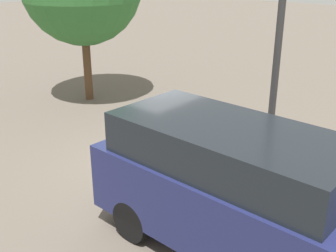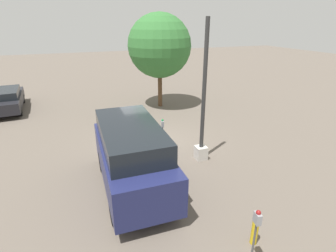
# 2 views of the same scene
# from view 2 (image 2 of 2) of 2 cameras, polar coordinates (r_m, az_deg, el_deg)

# --- Properties ---
(ground_plane) EXTENTS (80.00, 80.00, 0.00)m
(ground_plane) POSITION_cam_2_polar(r_m,az_deg,el_deg) (12.08, -4.23, -3.94)
(ground_plane) COLOR #60564C
(parking_meter_near) EXTENTS (0.22, 0.15, 1.40)m
(parking_meter_near) POSITION_cam_2_polar(r_m,az_deg,el_deg) (11.19, -1.19, -0.25)
(parking_meter_near) COLOR #4C4C4C
(parking_meter_near) RESTS_ON ground
(parking_meter_far) EXTENTS (0.22, 0.15, 1.56)m
(parking_meter_far) POSITION_cam_2_polar(r_m,az_deg,el_deg) (6.35, 18.67, -19.89)
(parking_meter_far) COLOR #4C4C4C
(parking_meter_far) RESTS_ON ground
(lamp_post) EXTENTS (0.44, 0.44, 5.41)m
(lamp_post) POSITION_cam_2_polar(r_m,az_deg,el_deg) (10.22, 7.52, 1.19)
(lamp_post) COLOR beige
(lamp_post) RESTS_ON ground
(parked_van) EXTENTS (4.77, 2.03, 2.25)m
(parked_van) POSITION_cam_2_polar(r_m,az_deg,el_deg) (8.62, -7.91, -6.25)
(parked_van) COLOR navy
(parked_van) RESTS_ON ground
(car_distant) EXTENTS (4.69, 2.12, 1.39)m
(car_distant) POSITION_cam_2_polar(r_m,az_deg,el_deg) (19.16, -31.95, 4.97)
(car_distant) COLOR black
(car_distant) RESTS_ON ground
(street_tree) EXTENTS (3.88, 3.88, 5.78)m
(street_tree) POSITION_cam_2_polar(r_m,az_deg,el_deg) (16.72, -1.86, 17.02)
(street_tree) COLOR #513823
(street_tree) RESTS_ON ground
(fire_hydrant) EXTENTS (0.17, 0.17, 0.83)m
(fire_hydrant) POSITION_cam_2_polar(r_m,az_deg,el_deg) (7.35, 18.39, -20.71)
(fire_hydrant) COLOR gold
(fire_hydrant) RESTS_ON ground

